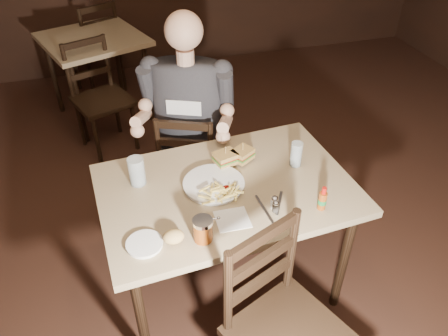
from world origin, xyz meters
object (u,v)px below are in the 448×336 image
object	(u,v)px
hot_sauce	(323,198)
syrup_dispenser	(203,230)
main_table	(227,198)
dinner_plate	(214,185)
glass_right	(296,154)
bg_table	(94,47)
diner	(186,98)
glass_left	(137,171)
chair_far	(192,162)
bg_chair_near	(103,100)
bg_chair_far	(95,47)
side_plate	(145,245)

from	to	relation	value
hot_sauce	syrup_dispenser	xyz separation A→B (m)	(-0.57, -0.03, -0.01)
main_table	hot_sauce	xyz separation A→B (m)	(0.38, -0.27, 0.14)
dinner_plate	syrup_dispenser	world-z (taller)	syrup_dispenser
glass_right	bg_table	bearing A→B (deg)	113.66
diner	glass_left	distance (m)	0.62
chair_far	glass_right	size ratio (longest dim) A/B	6.23
dinner_plate	hot_sauce	world-z (taller)	hot_sauce
bg_table	chair_far	xyz separation A→B (m)	(0.51, -1.53, -0.25)
bg_table	hot_sauce	xyz separation A→B (m)	(0.93, -2.50, 0.15)
bg_table	bg_chair_near	size ratio (longest dim) A/B	1.14
bg_chair_far	side_plate	bearing A→B (deg)	67.50
bg_chair_near	diner	xyz separation A→B (m)	(0.49, -1.03, 0.48)
bg_chair_near	glass_left	bearing A→B (deg)	-105.90
chair_far	side_plate	bearing A→B (deg)	90.31
main_table	diner	bearing A→B (deg)	94.96
diner	glass_left	size ratio (longest dim) A/B	6.66
main_table	side_plate	distance (m)	0.53
dinner_plate	syrup_dispenser	distance (m)	0.36
dinner_plate	chair_far	bearing A→B (deg)	87.97
hot_sauce	syrup_dispenser	size ratio (longest dim) A/B	1.11
glass_right	syrup_dispenser	bearing A→B (deg)	-147.43
glass_right	hot_sauce	distance (m)	0.34
bg_chair_far	bg_chair_near	distance (m)	1.10
bg_chair_near	bg_chair_far	bearing A→B (deg)	69.17
dinner_plate	glass_left	world-z (taller)	glass_left
hot_sauce	glass_right	bearing A→B (deg)	87.00
syrup_dispenser	diner	bearing A→B (deg)	77.79
bg_table	bg_chair_far	world-z (taller)	bg_chair_far
syrup_dispenser	bg_table	bearing A→B (deg)	94.00
bg_chair_near	hot_sauce	bearing A→B (deg)	-85.41
diner	side_plate	xyz separation A→B (m)	(-0.39, -0.93, -0.16)
hot_sauce	bg_chair_far	bearing A→B (deg)	106.90
dinner_plate	glass_left	bearing A→B (deg)	160.23
main_table	side_plate	size ratio (longest dim) A/B	8.46
bg_chair_near	syrup_dispenser	distance (m)	2.05
chair_far	glass_right	bearing A→B (deg)	147.86
bg_chair_near	glass_left	distance (m)	1.58
bg_table	chair_far	distance (m)	1.63
chair_far	syrup_dispenser	bearing A→B (deg)	104.05
bg_chair_far	glass_right	world-z (taller)	bg_chair_far
main_table	bg_chair_near	xyz separation A→B (m)	(-0.55, 1.68, -0.24)
glass_right	syrup_dispenser	world-z (taller)	glass_right
bg_table	chair_far	bearing A→B (deg)	-71.53
chair_far	hot_sauce	xyz separation A→B (m)	(0.42, -0.97, 0.41)
main_table	side_plate	bearing A→B (deg)	-148.31
hot_sauce	side_plate	world-z (taller)	hot_sauce
dinner_plate	side_plate	distance (m)	0.49
diner	dinner_plate	world-z (taller)	diner
glass_left	syrup_dispenser	bearing A→B (deg)	-64.32
glass_right	hot_sauce	size ratio (longest dim) A/B	1.10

